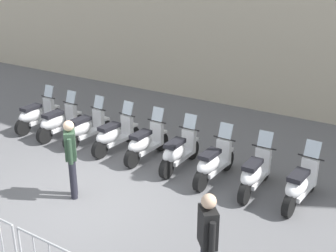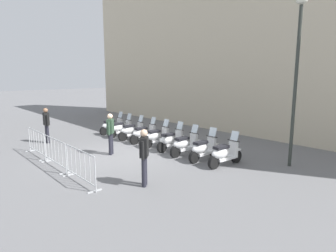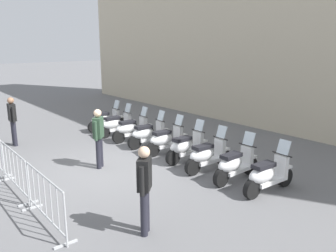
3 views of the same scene
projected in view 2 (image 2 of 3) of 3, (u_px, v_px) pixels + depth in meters
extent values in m
plane|color=slate|center=(116.00, 155.00, 12.02)|extent=(120.00, 120.00, 0.00)
cube|color=beige|center=(242.00, 29.00, 16.62)|extent=(28.09, 4.05, 11.86)
cylinder|color=black|center=(123.00, 128.00, 16.77)|extent=(0.16, 0.49, 0.48)
cylinder|color=black|center=(104.00, 131.00, 15.95)|extent=(0.16, 0.49, 0.48)
cube|color=white|center=(114.00, 129.00, 16.35)|extent=(0.32, 0.88, 0.10)
ellipsoid|color=white|center=(109.00, 125.00, 16.13)|extent=(0.40, 0.86, 0.40)
cube|color=black|center=(109.00, 121.00, 16.11)|extent=(0.31, 0.61, 0.10)
cube|color=white|center=(120.00, 123.00, 16.59)|extent=(0.35, 0.16, 0.60)
cylinder|color=black|center=(120.00, 118.00, 16.53)|extent=(0.56, 0.06, 0.04)
cube|color=silver|center=(120.00, 115.00, 16.54)|extent=(0.33, 0.16, 0.35)
cube|color=white|center=(123.00, 124.00, 16.72)|extent=(0.22, 0.33, 0.06)
cylinder|color=black|center=(132.00, 131.00, 15.99)|extent=(0.17, 0.49, 0.48)
cylinder|color=black|center=(112.00, 134.00, 15.19)|extent=(0.17, 0.49, 0.48)
cube|color=white|center=(122.00, 132.00, 15.59)|extent=(0.34, 0.88, 0.10)
ellipsoid|color=white|center=(117.00, 128.00, 15.36)|extent=(0.41, 0.86, 0.40)
cube|color=black|center=(118.00, 124.00, 15.35)|extent=(0.32, 0.62, 0.10)
cube|color=white|center=(129.00, 126.00, 15.82)|extent=(0.35, 0.16, 0.60)
cylinder|color=black|center=(128.00, 120.00, 15.76)|extent=(0.56, 0.07, 0.04)
cube|color=silver|center=(129.00, 117.00, 15.76)|extent=(0.33, 0.16, 0.35)
cube|color=white|center=(131.00, 126.00, 15.95)|extent=(0.22, 0.33, 0.06)
cylinder|color=black|center=(143.00, 133.00, 15.28)|extent=(0.20, 0.49, 0.48)
cylinder|color=black|center=(123.00, 136.00, 14.53)|extent=(0.20, 0.49, 0.48)
cube|color=white|center=(133.00, 134.00, 14.90)|extent=(0.38, 0.89, 0.10)
ellipsoid|color=white|center=(129.00, 130.00, 14.69)|extent=(0.46, 0.88, 0.40)
cube|color=black|center=(129.00, 126.00, 14.67)|extent=(0.35, 0.63, 0.10)
cube|color=white|center=(140.00, 128.00, 15.12)|extent=(0.35, 0.18, 0.60)
cylinder|color=black|center=(140.00, 122.00, 15.06)|extent=(0.56, 0.10, 0.04)
cube|color=silver|center=(141.00, 118.00, 15.06)|extent=(0.33, 0.18, 0.35)
cube|color=white|center=(143.00, 128.00, 15.24)|extent=(0.24, 0.34, 0.06)
cylinder|color=black|center=(156.00, 136.00, 14.57)|extent=(0.20, 0.49, 0.48)
cylinder|color=black|center=(135.00, 139.00, 13.83)|extent=(0.20, 0.49, 0.48)
cube|color=white|center=(145.00, 137.00, 14.20)|extent=(0.39, 0.90, 0.10)
ellipsoid|color=white|center=(140.00, 133.00, 13.99)|extent=(0.46, 0.88, 0.40)
cube|color=black|center=(141.00, 128.00, 13.97)|extent=(0.35, 0.63, 0.10)
cube|color=white|center=(153.00, 131.00, 14.41)|extent=(0.36, 0.18, 0.60)
cylinder|color=black|center=(152.00, 124.00, 14.35)|extent=(0.56, 0.11, 0.04)
cube|color=silver|center=(153.00, 121.00, 14.35)|extent=(0.34, 0.18, 0.35)
cube|color=white|center=(156.00, 131.00, 14.53)|extent=(0.24, 0.34, 0.06)
cylinder|color=black|center=(168.00, 139.00, 13.88)|extent=(0.18, 0.49, 0.48)
cylinder|color=black|center=(148.00, 143.00, 13.09)|extent=(0.18, 0.49, 0.48)
cube|color=white|center=(158.00, 140.00, 13.48)|extent=(0.34, 0.89, 0.10)
ellipsoid|color=white|center=(153.00, 136.00, 13.26)|extent=(0.42, 0.86, 0.40)
cube|color=black|center=(154.00, 131.00, 13.24)|extent=(0.32, 0.62, 0.10)
cube|color=white|center=(165.00, 133.00, 13.71)|extent=(0.35, 0.17, 0.60)
cylinder|color=black|center=(165.00, 127.00, 13.65)|extent=(0.56, 0.08, 0.04)
cube|color=silver|center=(166.00, 123.00, 13.65)|extent=(0.33, 0.16, 0.35)
cube|color=white|center=(168.00, 134.00, 13.84)|extent=(0.22, 0.33, 0.06)
cylinder|color=black|center=(182.00, 143.00, 13.17)|extent=(0.16, 0.48, 0.48)
cylinder|color=black|center=(162.00, 147.00, 12.34)|extent=(0.16, 0.48, 0.48)
cube|color=white|center=(172.00, 144.00, 12.75)|extent=(0.31, 0.88, 0.10)
ellipsoid|color=white|center=(168.00, 140.00, 12.52)|extent=(0.39, 0.85, 0.40)
cube|color=black|center=(168.00, 135.00, 12.51)|extent=(0.30, 0.61, 0.10)
cube|color=white|center=(179.00, 137.00, 12.99)|extent=(0.34, 0.15, 0.60)
cylinder|color=black|center=(179.00, 130.00, 12.94)|extent=(0.56, 0.05, 0.04)
cube|color=silver|center=(180.00, 125.00, 12.94)|extent=(0.32, 0.15, 0.35)
cube|color=white|center=(182.00, 137.00, 13.13)|extent=(0.21, 0.33, 0.06)
cylinder|color=black|center=(197.00, 147.00, 12.36)|extent=(0.18, 0.49, 0.48)
cylinder|color=black|center=(175.00, 152.00, 11.58)|extent=(0.18, 0.49, 0.48)
cube|color=white|center=(186.00, 148.00, 11.96)|extent=(0.35, 0.89, 0.10)
ellipsoid|color=white|center=(182.00, 144.00, 11.74)|extent=(0.43, 0.87, 0.40)
cube|color=black|center=(182.00, 139.00, 11.73)|extent=(0.33, 0.62, 0.10)
cube|color=white|center=(194.00, 141.00, 12.19)|extent=(0.35, 0.17, 0.60)
cylinder|color=black|center=(194.00, 133.00, 12.13)|extent=(0.56, 0.08, 0.04)
cube|color=silver|center=(195.00, 129.00, 12.13)|extent=(0.33, 0.17, 0.35)
cube|color=white|center=(197.00, 141.00, 12.31)|extent=(0.23, 0.34, 0.06)
cylinder|color=black|center=(214.00, 151.00, 11.68)|extent=(0.15, 0.48, 0.48)
cylinder|color=black|center=(194.00, 157.00, 10.84)|extent=(0.15, 0.48, 0.48)
cube|color=white|center=(205.00, 153.00, 11.25)|extent=(0.30, 0.87, 0.10)
ellipsoid|color=white|center=(200.00, 148.00, 11.02)|extent=(0.38, 0.85, 0.40)
cube|color=black|center=(201.00, 143.00, 11.00)|extent=(0.29, 0.61, 0.10)
cube|color=white|center=(212.00, 145.00, 11.50)|extent=(0.34, 0.15, 0.60)
cylinder|color=black|center=(212.00, 137.00, 11.44)|extent=(0.56, 0.05, 0.04)
cube|color=silver|center=(213.00, 132.00, 11.44)|extent=(0.32, 0.15, 0.35)
cube|color=white|center=(214.00, 145.00, 11.63)|extent=(0.21, 0.32, 0.06)
cylinder|color=black|center=(236.00, 156.00, 10.93)|extent=(0.19, 0.49, 0.48)
cylinder|color=black|center=(214.00, 162.00, 10.17)|extent=(0.19, 0.49, 0.48)
cube|color=white|center=(225.00, 158.00, 10.54)|extent=(0.38, 0.89, 0.10)
ellipsoid|color=white|center=(220.00, 153.00, 10.33)|extent=(0.45, 0.88, 0.40)
cube|color=black|center=(221.00, 147.00, 10.31)|extent=(0.35, 0.63, 0.10)
cube|color=white|center=(233.00, 149.00, 10.76)|extent=(0.35, 0.18, 0.60)
cylinder|color=black|center=(234.00, 141.00, 10.70)|extent=(0.56, 0.10, 0.04)
cube|color=silver|center=(235.00, 136.00, 10.70)|extent=(0.33, 0.18, 0.35)
cube|color=white|center=(236.00, 150.00, 10.88)|extent=(0.24, 0.34, 0.06)
cube|color=#B2B5B7|center=(31.00, 151.00, 12.62)|extent=(0.07, 0.44, 0.04)
cube|color=#B2B5B7|center=(45.00, 160.00, 11.28)|extent=(0.07, 0.44, 0.04)
cylinder|color=#B2B5B7|center=(29.00, 139.00, 12.59)|extent=(0.04, 0.04, 1.05)
cylinder|color=#B2B5B7|center=(45.00, 147.00, 11.14)|extent=(0.04, 0.04, 1.05)
cylinder|color=#B2B5B7|center=(36.00, 131.00, 11.77)|extent=(1.97, 0.15, 0.04)
cylinder|color=#B2B5B7|center=(37.00, 151.00, 11.92)|extent=(1.97, 0.15, 0.04)
cylinder|color=#B2B5B7|center=(31.00, 138.00, 12.34)|extent=(0.02, 0.02, 0.87)
cylinder|color=#B2B5B7|center=(34.00, 140.00, 12.09)|extent=(0.02, 0.02, 0.87)
cylinder|color=#B2B5B7|center=(36.00, 141.00, 11.85)|extent=(0.02, 0.02, 0.87)
cylinder|color=#B2B5B7|center=(39.00, 142.00, 11.61)|extent=(0.02, 0.02, 0.87)
cylinder|color=#B2B5B7|center=(42.00, 144.00, 11.36)|extent=(0.02, 0.02, 0.87)
cube|color=#B2B5B7|center=(47.00, 161.00, 11.08)|extent=(0.07, 0.44, 0.04)
cube|color=#B2B5B7|center=(66.00, 173.00, 9.73)|extent=(0.07, 0.44, 0.04)
cylinder|color=#B2B5B7|center=(46.00, 148.00, 11.05)|extent=(0.04, 0.04, 1.05)
cylinder|color=#B2B5B7|center=(66.00, 159.00, 9.59)|extent=(0.04, 0.04, 1.05)
cylinder|color=#B2B5B7|center=(54.00, 139.00, 10.23)|extent=(1.97, 0.15, 0.04)
cylinder|color=#B2B5B7|center=(56.00, 162.00, 10.38)|extent=(1.97, 0.15, 0.04)
cylinder|color=#B2B5B7|center=(48.00, 147.00, 10.79)|extent=(0.02, 0.02, 0.87)
cylinder|color=#B2B5B7|center=(52.00, 149.00, 10.55)|extent=(0.02, 0.02, 0.87)
cylinder|color=#B2B5B7|center=(55.00, 151.00, 10.30)|extent=(0.02, 0.02, 0.87)
cylinder|color=#B2B5B7|center=(58.00, 153.00, 10.06)|extent=(0.02, 0.02, 0.87)
cylinder|color=#B2B5B7|center=(62.00, 154.00, 9.82)|extent=(0.02, 0.02, 0.87)
cube|color=#B2B5B7|center=(69.00, 175.00, 9.53)|extent=(0.07, 0.44, 0.04)
cube|color=#B2B5B7|center=(95.00, 191.00, 8.19)|extent=(0.07, 0.44, 0.04)
cylinder|color=#B2B5B7|center=(67.00, 160.00, 9.50)|extent=(0.04, 0.04, 1.05)
cylinder|color=#B2B5B7|center=(95.00, 175.00, 8.04)|extent=(0.04, 0.04, 1.05)
cylinder|color=#B2B5B7|center=(79.00, 150.00, 8.68)|extent=(1.97, 0.15, 0.04)
cylinder|color=#B2B5B7|center=(81.00, 177.00, 8.83)|extent=(1.97, 0.15, 0.04)
cylinder|color=#B2B5B7|center=(71.00, 159.00, 9.24)|extent=(0.02, 0.02, 0.87)
cylinder|color=#B2B5B7|center=(75.00, 162.00, 9.00)|extent=(0.02, 0.02, 0.87)
cylinder|color=#B2B5B7|center=(80.00, 164.00, 8.76)|extent=(0.02, 0.02, 0.87)
cylinder|color=#B2B5B7|center=(85.00, 166.00, 8.51)|extent=(0.02, 0.02, 0.87)
cylinder|color=#B2B5B7|center=(90.00, 169.00, 8.27)|extent=(0.02, 0.02, 0.87)
cylinder|color=#2D332D|center=(295.00, 89.00, 10.08)|extent=(0.12, 0.12, 5.61)
ellipsoid|color=silver|center=(302.00, 1.00, 9.57)|extent=(0.36, 0.36, 0.20)
cylinder|color=#23232D|center=(48.00, 134.00, 14.04)|extent=(0.14, 0.14, 0.90)
cylinder|color=#23232D|center=(47.00, 134.00, 14.18)|extent=(0.14, 0.14, 0.90)
cube|color=black|center=(46.00, 119.00, 13.98)|extent=(0.38, 0.26, 0.60)
sphere|color=#9E7051|center=(45.00, 110.00, 13.91)|extent=(0.22, 0.22, 0.22)
cylinder|color=black|center=(48.00, 120.00, 13.81)|extent=(0.09, 0.09, 0.55)
cylinder|color=black|center=(45.00, 119.00, 14.17)|extent=(0.09, 0.09, 0.55)
cylinder|color=#23232D|center=(110.00, 144.00, 11.95)|extent=(0.14, 0.14, 0.90)
cylinder|color=#23232D|center=(112.00, 143.00, 12.13)|extent=(0.14, 0.14, 0.90)
cube|color=#2D4733|center=(110.00, 126.00, 11.91)|extent=(0.40, 0.42, 0.60)
sphere|color=beige|center=(110.00, 116.00, 11.84)|extent=(0.22, 0.22, 0.22)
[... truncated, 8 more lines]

